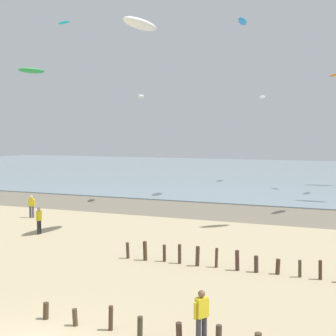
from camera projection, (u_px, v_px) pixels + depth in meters
wet_sand_strip at (229, 212)px, 36.46m from camera, size 120.00×7.94×0.01m
sea at (286, 173)px, 72.67m from camera, size 160.00×70.00×0.10m
groyne_mid at (234, 261)px, 20.99m from camera, size 11.43×0.34×0.98m
person_by_waterline at (39, 220)px, 28.44m from camera, size 0.26×0.57×1.71m
person_left_flank at (32, 206)px, 34.04m from camera, size 0.56×0.28×1.71m
person_right_flank at (201, 316)px, 13.42m from camera, size 0.39×0.48×1.71m
kite_aloft_0 at (140, 24)px, 28.07m from camera, size 1.63×3.63×0.58m
kite_aloft_1 at (64, 23)px, 47.72m from camera, size 1.93×1.14×0.42m
kite_aloft_2 at (262, 97)px, 58.73m from camera, size 1.01×2.60×0.54m
kite_aloft_3 at (32, 71)px, 45.31m from camera, size 2.27×2.79×0.69m
kite_aloft_8 at (334, 75)px, 49.95m from camera, size 1.42×1.94×0.42m
kite_aloft_10 at (242, 21)px, 44.66m from camera, size 1.36×2.75×0.67m
kite_aloft_11 at (141, 96)px, 41.80m from camera, size 1.26×2.01×0.34m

